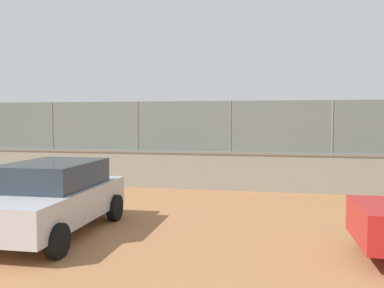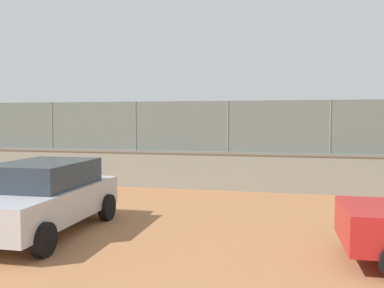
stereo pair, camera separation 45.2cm
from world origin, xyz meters
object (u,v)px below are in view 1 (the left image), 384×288
at_px(player_baseline_waiting, 235,156).
at_px(sports_ball, 274,170).
at_px(player_foreground_swinging, 247,147).
at_px(parked_car_silver, 51,197).

xyz_separation_m(player_baseline_waiting, sports_ball, (-1.33, -3.55, -0.93)).
distance_m(player_foreground_swinging, player_baseline_waiting, 5.64).
bearing_deg(player_baseline_waiting, player_foreground_swinging, -88.99).
bearing_deg(player_baseline_waiting, sports_ball, -110.48).
height_order(player_foreground_swinging, sports_ball, player_foreground_swinging).
distance_m(player_baseline_waiting, sports_ball, 3.90).
bearing_deg(sports_ball, player_foreground_swinging, -55.66).
relative_size(player_baseline_waiting, sports_ball, 13.74).
relative_size(player_foreground_swinging, sports_ball, 13.08).
xyz_separation_m(player_baseline_waiting, parked_car_silver, (2.90, 7.95, -0.21)).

